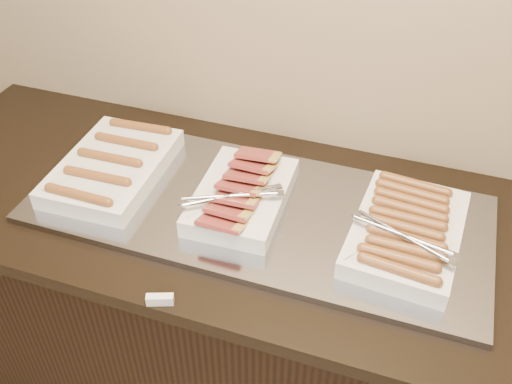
% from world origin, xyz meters
% --- Properties ---
extents(counter, '(2.06, 0.76, 0.90)m').
position_xyz_m(counter, '(0.00, 2.13, 0.45)').
color(counter, black).
rests_on(counter, ground).
extents(warming_tray, '(1.20, 0.50, 0.02)m').
position_xyz_m(warming_tray, '(0.03, 2.13, 0.91)').
color(warming_tray, '#9699A4').
rests_on(warming_tray, counter).
extents(dish_left, '(0.28, 0.40, 0.07)m').
position_xyz_m(dish_left, '(-0.40, 2.13, 0.95)').
color(dish_left, silver).
rests_on(dish_left, warming_tray).
extents(dish_center, '(0.26, 0.36, 0.09)m').
position_xyz_m(dish_center, '(-0.01, 2.13, 0.95)').
color(dish_center, silver).
rests_on(dish_center, warming_tray).
extents(dish_right, '(0.28, 0.39, 0.08)m').
position_xyz_m(dish_right, '(0.41, 2.13, 0.95)').
color(dish_right, silver).
rests_on(dish_right, warming_tray).
extents(label_holder, '(0.06, 0.04, 0.02)m').
position_xyz_m(label_holder, '(-0.08, 1.77, 0.91)').
color(label_holder, silver).
rests_on(label_holder, counter).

